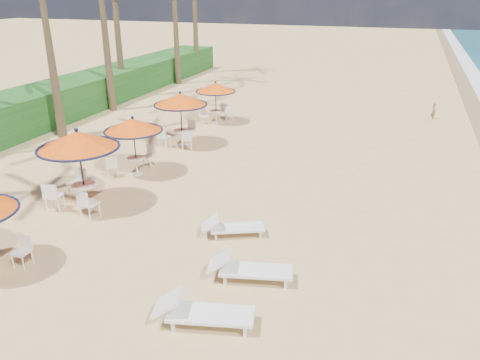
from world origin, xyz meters
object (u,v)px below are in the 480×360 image
object	(u,v)px
station_1	(77,150)
station_3	(180,106)
lounger_near	(200,311)
station_2	(133,130)
station_4	(216,92)
lounger_far	(231,227)
lounger_mid	(247,268)

from	to	relation	value
station_1	station_3	bearing A→B (deg)	88.28
lounger_near	station_2	bearing A→B (deg)	115.55
station_4	lounger_near	xyz separation A→B (m)	(5.74, -14.98, -1.23)
station_3	lounger_far	size ratio (longest dim) A/B	1.33
station_1	lounger_mid	world-z (taller)	station_1
lounger_near	lounger_mid	world-z (taller)	lounger_near
station_2	lounger_near	bearing A→B (deg)	-50.63
lounger_far	station_3	bearing A→B (deg)	100.22
station_3	lounger_near	distance (m)	12.32
lounger_near	station_1	bearing A→B (deg)	131.92
station_3	station_4	world-z (taller)	station_3
station_3	station_4	xyz separation A→B (m)	(-0.02, 4.16, -0.22)
station_2	lounger_far	distance (m)	6.26
station_1	station_3	distance (m)	6.79
station_1	station_2	world-z (taller)	station_1
station_1	station_4	xyz separation A→B (m)	(0.19, 10.94, -0.36)
station_4	lounger_far	size ratio (longest dim) A/B	1.16
station_2	lounger_near	world-z (taller)	station_2
station_1	station_3	size ratio (longest dim) A/B	1.08
lounger_far	station_2	bearing A→B (deg)	121.79
station_1	lounger_mid	distance (m)	6.87
station_2	station_4	world-z (taller)	station_2
station_3	lounger_far	world-z (taller)	station_3
station_1	lounger_far	distance (m)	5.44
station_2	station_1	bearing A→B (deg)	-91.33
station_1	station_4	world-z (taller)	station_1
station_3	lounger_near	bearing A→B (deg)	-62.12
lounger_near	lounger_mid	size ratio (longest dim) A/B	1.03
station_3	station_4	bearing A→B (deg)	90.22
lounger_mid	lounger_near	bearing A→B (deg)	-115.76
station_4	lounger_mid	xyz separation A→B (m)	(6.14, -13.09, -1.24)
station_3	lounger_mid	size ratio (longest dim) A/B	1.15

